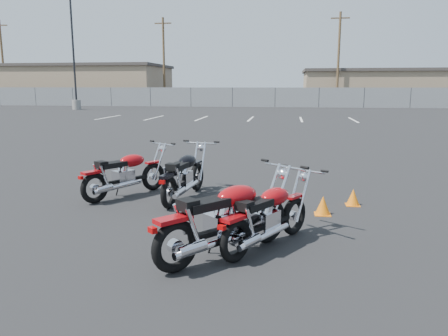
# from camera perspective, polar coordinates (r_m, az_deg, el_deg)

# --- Properties ---
(ground) EXTENTS (120.00, 120.00, 0.00)m
(ground) POSITION_cam_1_polar(r_m,az_deg,el_deg) (6.70, -2.45, -6.37)
(ground) COLOR black
(ground) RESTS_ON ground
(motorcycle_front_red) EXTENTS (1.33, 1.73, 0.91)m
(motorcycle_front_red) POSITION_cam_1_polar(r_m,az_deg,el_deg) (8.00, -12.77, -0.75)
(motorcycle_front_red) COLOR black
(motorcycle_front_red) RESTS_ON ground
(motorcycle_second_black) EXTENTS (0.73, 1.89, 0.93)m
(motorcycle_second_black) POSITION_cam_1_polar(r_m,az_deg,el_deg) (7.66, -5.21, -0.97)
(motorcycle_second_black) COLOR black
(motorcycle_second_black) RESTS_ON ground
(motorcycle_third_red) EXTENTS (1.65, 1.79, 1.01)m
(motorcycle_third_red) POSITION_cam_1_polar(r_m,az_deg,el_deg) (5.06, 0.23, -6.65)
(motorcycle_third_red) COLOR black
(motorcycle_third_red) RESTS_ON ground
(motorcycle_rear_red) EXTENTS (1.27, 1.69, 0.88)m
(motorcycle_rear_red) POSITION_cam_1_polar(r_m,az_deg,el_deg) (5.38, 5.72, -6.24)
(motorcycle_rear_red) COLOR black
(motorcycle_rear_red) RESTS_ON ground
(training_cone_near) EXTENTS (0.25, 0.25, 0.29)m
(training_cone_near) POSITION_cam_1_polar(r_m,az_deg,el_deg) (6.94, 12.79, -4.78)
(training_cone_near) COLOR orange
(training_cone_near) RESTS_ON ground
(training_cone_far) EXTENTS (0.23, 0.23, 0.28)m
(training_cone_far) POSITION_cam_1_polar(r_m,az_deg,el_deg) (7.60, 16.50, -3.68)
(training_cone_far) COLOR orange
(training_cone_far) RESTS_ON ground
(light_pole_west) EXTENTS (0.80, 0.70, 11.25)m
(light_pole_west) POSITION_cam_1_polar(r_m,az_deg,el_deg) (38.85, -18.93, 11.67)
(light_pole_west) COLOR gray
(light_pole_west) RESTS_ON ground
(chainlink_fence) EXTENTS (80.06, 0.06, 1.80)m
(chainlink_fence) POSITION_cam_1_polar(r_m,az_deg,el_deg) (41.32, 6.69, 9.15)
(chainlink_fence) COLOR slate
(chainlink_fence) RESTS_ON ground
(tan_building_west) EXTENTS (18.40, 10.40, 4.30)m
(tan_building_west) POSITION_cam_1_polar(r_m,az_deg,el_deg) (53.58, -17.69, 10.41)
(tan_building_west) COLOR #8C765A
(tan_building_west) RESTS_ON ground
(tan_building_east) EXTENTS (14.40, 9.40, 3.70)m
(tan_building_east) POSITION_cam_1_polar(r_m,az_deg,el_deg) (51.06, 18.49, 10.04)
(tan_building_east) COLOR #8C765A
(tan_building_east) RESTS_ON ground
(utility_pole_a) EXTENTS (1.80, 0.24, 9.00)m
(utility_pole_a) POSITION_cam_1_polar(r_m,az_deg,el_deg) (55.07, -26.93, 12.41)
(utility_pole_a) COLOR #4D3924
(utility_pole_a) RESTS_ON ground
(utility_pole_b) EXTENTS (1.80, 0.24, 9.00)m
(utility_pole_b) POSITION_cam_1_polar(r_m,az_deg,el_deg) (48.22, -7.86, 13.84)
(utility_pole_b) COLOR #4D3924
(utility_pole_b) RESTS_ON ground
(utility_pole_c) EXTENTS (1.80, 0.24, 9.00)m
(utility_pole_c) POSITION_cam_1_polar(r_m,az_deg,el_deg) (45.63, 14.73, 13.78)
(utility_pole_c) COLOR #4D3924
(utility_pole_c) RESTS_ON ground
(parking_line_stripes) EXTENTS (15.12, 4.00, 0.01)m
(parking_line_stripes) POSITION_cam_1_polar(r_m,az_deg,el_deg) (26.63, 0.26, 6.47)
(parking_line_stripes) COLOR silver
(parking_line_stripes) RESTS_ON ground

